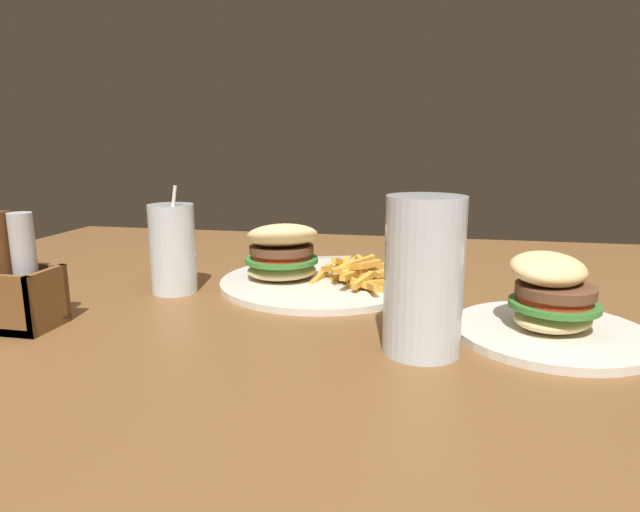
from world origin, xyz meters
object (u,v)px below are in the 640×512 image
Objects in this scene: beer_glass at (423,282)px; juice_glass at (173,251)px; meal_plate_near at (305,268)px; meal_plate_far at (552,310)px; condiment_caddy at (16,288)px; spoon at (284,256)px.

juice_glass is (0.37, -0.17, -0.01)m from beer_glass.
meal_plate_near reaches higher than meal_plate_far.
meal_plate_near is 0.40m from condiment_caddy.
beer_glass is 1.19× the size of condiment_caddy.
beer_glass is at bearing 105.38° from spoon.
meal_plate_far is 0.65m from condiment_caddy.
condiment_caddy is (0.64, 0.09, 0.02)m from meal_plate_far.
spoon is at bearing -111.86° from juice_glass.
beer_glass is 0.76× the size of meal_plate_far.
beer_glass is at bearing 155.65° from juice_glass.
meal_plate_far is (-0.42, 0.35, 0.03)m from spoon.
beer_glass is at bearing -178.17° from condiment_caddy.
condiment_caddy is (0.49, 0.02, -0.03)m from beer_glass.
condiment_caddy is at bearing 57.68° from juice_glass.
spoon is at bearing -116.45° from condiment_caddy.
condiment_caddy reaches higher than meal_plate_near.
meal_plate_near is 2.22× the size of condiment_caddy.
meal_plate_far is (-0.33, 0.17, 0.00)m from meal_plate_near.
spoon is at bearing -57.76° from beer_glass.
meal_plate_far reaches higher than spoon.
condiment_caddy reaches higher than meal_plate_far.
meal_plate_far is (-0.15, -0.08, -0.05)m from beer_glass.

